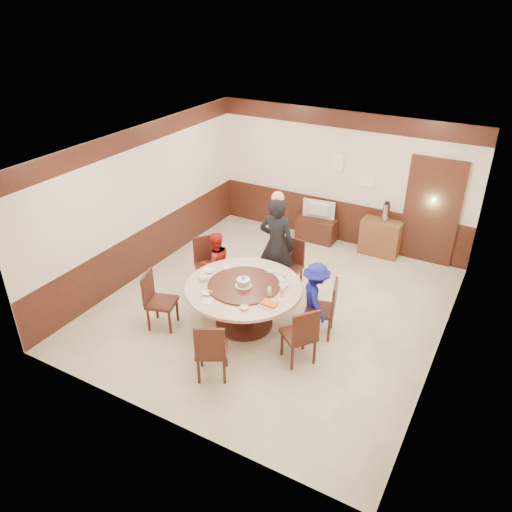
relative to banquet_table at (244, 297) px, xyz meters
The scene contains 32 objects.
room 0.94m from the banquet_table, 76.06° to the left, with size 6.00×6.04×2.84m.
banquet_table is the anchor object (origin of this frame).
chair_0 1.27m from the banquet_table, 18.55° to the left, with size 0.54×0.54×0.97m.
chair_1 1.36m from the banquet_table, 83.15° to the left, with size 0.44×0.45×0.97m.
chair_2 1.36m from the banquet_table, 149.46° to the left, with size 0.62×0.62×0.97m.
chair_3 1.37m from the banquet_table, 149.91° to the right, with size 0.56×0.56×0.97m.
chair_4 1.32m from the banquet_table, 79.86° to the right, with size 0.60×0.60×0.97m.
chair_5 1.24m from the banquet_table, 17.91° to the right, with size 0.62×0.62×0.97m.
person_standing 1.29m from the banquet_table, 91.96° to the left, with size 0.67×0.44×1.83m, color black.
person_red 1.15m from the banquet_table, 146.18° to the left, with size 0.57×0.45×1.18m, color #A31B15.
person_blue 1.14m from the banquet_table, 24.20° to the left, with size 0.77×0.44×1.19m, color navy.
birthday_cake 0.31m from the banquet_table, 63.44° to the right, with size 0.26×0.26×0.18m.
teapot_left 0.74m from the banquet_table, 165.05° to the right, with size 0.17×0.15×0.13m, color white.
teapot_right 0.68m from the banquet_table, 23.27° to the left, with size 0.17×0.15×0.13m, color white.
bowl_0 0.65m from the banquet_table, 149.00° to the left, with size 0.14×0.14×0.03m, color white.
bowl_1 0.68m from the banquet_table, 58.41° to the right, with size 0.13×0.13×0.04m, color white.
bowl_2 0.66m from the banquet_table, 127.63° to the right, with size 0.15×0.15×0.04m, color white.
bowl_3 0.69m from the banquet_table, 17.14° to the right, with size 0.12×0.12×0.04m, color white.
bowl_4 0.77m from the banquet_table, behind, with size 0.16×0.16×0.04m, color white.
bowl_5 0.63m from the banquet_table, 74.15° to the left, with size 0.15×0.15×0.05m, color white.
saucer_near 0.73m from the banquet_table, 111.04° to the right, with size 0.18×0.18×0.01m, color white.
saucer_far 0.71m from the banquet_table, 48.01° to the left, with size 0.18×0.18×0.01m, color white.
shrimp_platter 0.73m from the banquet_table, 25.32° to the right, with size 0.30×0.20×0.06m.
bottle_0 0.59m from the banquet_table, ahead, with size 0.06×0.06×0.16m, color silver.
bottle_1 0.73m from the banquet_table, ahead, with size 0.06×0.06×0.16m, color silver.
bottle_2 0.72m from the banquet_table, 36.54° to the left, with size 0.06×0.06×0.16m, color silver.
tv_stand 3.50m from the banquet_table, 93.30° to the left, with size 0.85×0.45×0.50m, color #3A1912.
television 3.49m from the banquet_table, 93.30° to the left, with size 0.70×0.09×0.40m, color gray.
side_cabinet 3.71m from the banquet_table, 71.14° to the left, with size 0.80×0.40×0.75m, color brown.
thermos 3.74m from the banquet_table, 70.47° to the left, with size 0.15×0.15×0.38m, color silver.
notice_left 3.88m from the banquet_table, 88.83° to the left, with size 0.25×0.00×0.35m, color white.
notice_right 3.86m from the banquet_table, 78.87° to the left, with size 0.30×0.00×0.22m, color white.
Camera 1 is at (3.27, -6.49, 4.95)m, focal length 35.00 mm.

